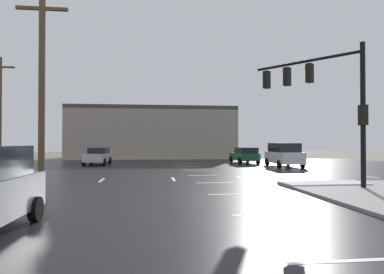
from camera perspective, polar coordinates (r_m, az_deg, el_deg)
name	(u,v)px	position (r m, az deg, el deg)	size (l,w,h in m)	color
ground_plane	(208,179)	(20.24, 2.63, -6.90)	(120.00, 120.00, 0.00)	slate
road_asphalt	(208,179)	(20.24, 2.63, -6.87)	(44.00, 44.00, 0.02)	black
snow_strip_curbside	(324,183)	(18.03, 20.88, -7.06)	(4.00, 1.60, 0.06)	white
lane_markings	(234,181)	(19.14, 6.92, -7.18)	(36.15, 36.15, 0.01)	silver
traffic_signal_mast	(324,91)	(18.01, 20.76, 6.99)	(3.53, 4.72, 6.45)	black
strip_building_background	(153,133)	(47.24, -6.48, 0.68)	(21.65, 8.00, 6.76)	gray
sedan_silver	(98,156)	(33.93, -15.17, -2.97)	(2.21, 4.61, 1.58)	#B7BABF
sedan_green	(245,155)	(34.95, 8.61, -2.93)	(2.19, 4.60, 1.58)	#195933
suv_white	(284,154)	(30.75, 14.83, -2.76)	(2.32, 4.90, 2.03)	white
utility_pole_mid	(42,86)	(16.66, -23.40, 7.74)	(2.20, 0.28, 8.79)	brown
utility_pole_far	(0,110)	(31.74, -28.96, 3.87)	(2.20, 0.28, 8.94)	brown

